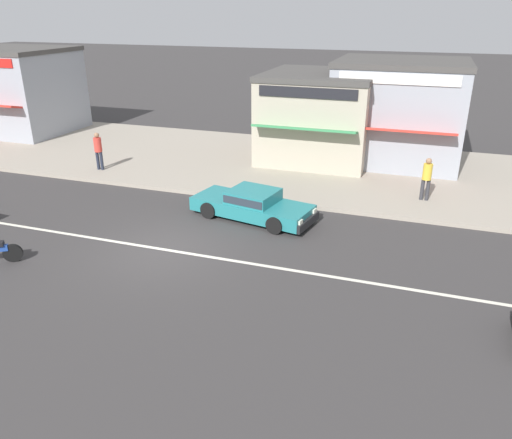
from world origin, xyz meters
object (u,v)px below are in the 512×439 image
at_px(sedan_teal_3, 253,204).
at_px(pedestrian_near_clock, 98,148).
at_px(shopfront_corner_warung, 319,116).
at_px(shopfront_far_kios, 17,90).
at_px(pedestrian_mid_kerb, 427,176).
at_px(shopfront_mid_block, 398,111).

relative_size(sedan_teal_3, pedestrian_near_clock, 2.73).
relative_size(shopfront_corner_warung, shopfront_far_kios, 1.02).
height_order(sedan_teal_3, pedestrian_mid_kerb, pedestrian_mid_kerb).
xyz_separation_m(shopfront_corner_warung, shopfront_far_kios, (-18.00, 0.01, 0.34)).
distance_m(pedestrian_near_clock, shopfront_far_kios, 10.57).
relative_size(pedestrian_near_clock, shopfront_far_kios, 0.28).
bearing_deg(shopfront_mid_block, pedestrian_mid_kerb, -73.57).
relative_size(pedestrian_mid_kerb, shopfront_mid_block, 0.28).
xyz_separation_m(sedan_teal_3, shopfront_mid_block, (4.18, 8.89, 1.95)).
relative_size(pedestrian_near_clock, pedestrian_mid_kerb, 1.03).
bearing_deg(shopfront_mid_block, shopfront_corner_warung, -167.02).
distance_m(sedan_teal_3, pedestrian_mid_kerb, 6.77).
xyz_separation_m(shopfront_corner_warung, shopfront_mid_block, (3.60, 0.83, 0.30)).
bearing_deg(shopfront_corner_warung, sedan_teal_3, -94.12).
distance_m(pedestrian_near_clock, shopfront_mid_block, 13.99).
relative_size(sedan_teal_3, shopfront_far_kios, 0.76).
bearing_deg(shopfront_mid_block, shopfront_far_kios, -177.82).
bearing_deg(pedestrian_near_clock, pedestrian_mid_kerb, 2.82).
distance_m(sedan_teal_3, shopfront_far_kios, 19.30).
bearing_deg(shopfront_mid_block, pedestrian_near_clock, -154.14).
distance_m(pedestrian_mid_kerb, shopfront_corner_warung, 6.98).
distance_m(shopfront_corner_warung, shopfront_mid_block, 3.71).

